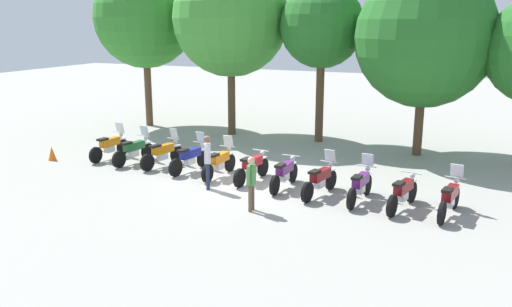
% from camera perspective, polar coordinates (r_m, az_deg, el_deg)
% --- Properties ---
extents(ground_plane, '(80.00, 80.00, 0.00)m').
position_cam_1_polar(ground_plane, '(18.28, -0.63, -3.08)').
color(ground_plane, '#9E9B93').
extents(motorcycle_0, '(0.62, 2.19, 1.37)m').
position_cam_1_polar(motorcycle_0, '(22.06, -15.18, 0.78)').
color(motorcycle_0, black).
rests_on(motorcycle_0, ground_plane).
extents(motorcycle_1, '(0.66, 2.18, 1.37)m').
position_cam_1_polar(motorcycle_1, '(21.15, -12.76, 0.37)').
color(motorcycle_1, black).
rests_on(motorcycle_1, ground_plane).
extents(motorcycle_2, '(0.75, 2.17, 1.37)m').
position_cam_1_polar(motorcycle_2, '(20.45, -9.80, 0.06)').
color(motorcycle_2, black).
rests_on(motorcycle_2, ground_plane).
extents(motorcycle_3, '(0.70, 2.18, 1.37)m').
position_cam_1_polar(motorcycle_3, '(19.64, -6.96, -0.42)').
color(motorcycle_3, black).
rests_on(motorcycle_3, ground_plane).
extents(motorcycle_4, '(0.62, 2.19, 1.37)m').
position_cam_1_polar(motorcycle_4, '(18.90, -3.87, -0.92)').
color(motorcycle_4, black).
rests_on(motorcycle_4, ground_plane).
extents(motorcycle_5, '(0.65, 2.19, 0.99)m').
position_cam_1_polar(motorcycle_5, '(18.29, -0.42, -1.44)').
color(motorcycle_5, black).
rests_on(motorcycle_5, ground_plane).
extents(motorcycle_6, '(0.62, 2.19, 0.99)m').
position_cam_1_polar(motorcycle_6, '(17.57, 3.03, -2.10)').
color(motorcycle_6, black).
rests_on(motorcycle_6, ground_plane).
extents(motorcycle_7, '(0.74, 2.17, 1.37)m').
position_cam_1_polar(motorcycle_7, '(16.93, 6.80, -2.75)').
color(motorcycle_7, black).
rests_on(motorcycle_7, ground_plane).
extents(motorcycle_8, '(0.62, 2.19, 1.37)m').
position_cam_1_polar(motorcycle_8, '(16.57, 10.98, -3.28)').
color(motorcycle_8, black).
rests_on(motorcycle_8, ground_plane).
extents(motorcycle_9, '(0.76, 2.16, 0.99)m').
position_cam_1_polar(motorcycle_9, '(16.19, 15.27, -4.00)').
color(motorcycle_9, black).
rests_on(motorcycle_9, ground_plane).
extents(motorcycle_10, '(0.69, 2.18, 1.37)m').
position_cam_1_polar(motorcycle_10, '(16.04, 19.79, -4.45)').
color(motorcycle_10, black).
rests_on(motorcycle_10, ground_plane).
extents(person_0, '(0.31, 0.39, 1.78)m').
position_cam_1_polar(person_0, '(17.37, -5.15, -0.45)').
color(person_0, '#232D4C').
rests_on(person_0, ground_plane).
extents(person_1, '(0.21, 0.40, 1.60)m').
position_cam_1_polar(person_1, '(15.35, -0.50, -2.81)').
color(person_1, brown).
rests_on(person_1, ground_plane).
extents(tree_0, '(5.04, 5.04, 8.00)m').
position_cam_1_polar(tree_0, '(28.29, -11.68, 13.88)').
color(tree_0, brown).
rests_on(tree_0, ground_plane).
extents(tree_1, '(5.35, 5.35, 8.11)m').
position_cam_1_polar(tree_1, '(25.53, -2.69, 14.07)').
color(tree_1, brown).
rests_on(tree_1, ground_plane).
extents(tree_2, '(3.66, 3.66, 6.94)m').
position_cam_1_polar(tree_2, '(24.09, 6.97, 13.18)').
color(tree_2, brown).
rests_on(tree_2, ground_plane).
extents(tree_3, '(5.43, 5.43, 7.40)m').
position_cam_1_polar(tree_3, '(22.37, 17.43, 11.57)').
color(tree_3, brown).
rests_on(tree_3, ground_plane).
extents(traffic_cone, '(0.32, 0.32, 0.55)m').
position_cam_1_polar(traffic_cone, '(22.57, -20.76, 0.01)').
color(traffic_cone, orange).
rests_on(traffic_cone, ground_plane).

